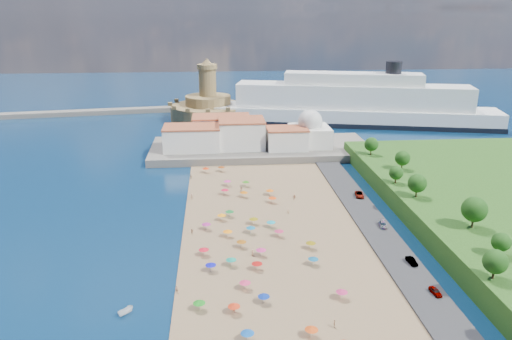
{
  "coord_description": "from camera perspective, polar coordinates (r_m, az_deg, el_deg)",
  "views": [
    {
      "loc": [
        -8.68,
        -125.51,
        57.28
      ],
      "look_at": [
        4.0,
        25.0,
        8.0
      ],
      "focal_mm": 35.0,
      "sensor_mm": 36.0,
      "label": 1
    }
  ],
  "objects": [
    {
      "name": "hillside_trees",
      "position": [
        141.09,
        19.87,
        -2.63
      ],
      "size": [
        13.84,
        108.13,
        7.93
      ],
      "color": "#382314",
      "rests_on": "hillside"
    },
    {
      "name": "beachgoers",
      "position": [
        131.69,
        -2.33,
        -7.18
      ],
      "size": [
        34.2,
        93.63,
        1.89
      ],
      "color": "tan",
      "rests_on": "beach"
    },
    {
      "name": "terrace",
      "position": [
        207.05,
        0.54,
        2.44
      ],
      "size": [
        90.0,
        36.0,
        3.0
      ],
      "primitive_type": "cube",
      "color": "#59544C",
      "rests_on": "ground"
    },
    {
      "name": "parked_cars",
      "position": [
        140.93,
        14.18,
        -5.89
      ],
      "size": [
        3.14,
        60.94,
        1.45
      ],
      "color": "gray",
      "rests_on": "promenade"
    },
    {
      "name": "jetty",
      "position": [
        240.18,
        -5.49,
        4.48
      ],
      "size": [
        18.0,
        70.0,
        2.4
      ],
      "primitive_type": "cube",
      "color": "#59544C",
      "rests_on": "ground"
    },
    {
      "name": "waterfront_buildings",
      "position": [
        205.27,
        -3.11,
        4.12
      ],
      "size": [
        57.0,
        29.0,
        11.0
      ],
      "color": "silver",
      "rests_on": "terrace"
    },
    {
      "name": "fortress",
      "position": [
        268.35,
        -5.48,
        7.12
      ],
      "size": [
        40.0,
        40.0,
        32.4
      ],
      "color": "#957C4A",
      "rests_on": "ground"
    },
    {
      "name": "domed_building",
      "position": [
        206.03,
        6.16,
        4.4
      ],
      "size": [
        16.0,
        16.0,
        15.0
      ],
      "color": "silver",
      "rests_on": "terrace"
    },
    {
      "name": "beach_parasols",
      "position": [
        124.24,
        -0.86,
        -8.28
      ],
      "size": [
        32.27,
        116.49,
        2.2
      ],
      "color": "gray",
      "rests_on": "beach"
    },
    {
      "name": "cruise_ship",
      "position": [
        260.91,
        10.87,
        7.2
      ],
      "size": [
        148.1,
        54.1,
        32.11
      ],
      "color": "black",
      "rests_on": "ground"
    },
    {
      "name": "ground",
      "position": [
        138.24,
        -0.79,
        -6.41
      ],
      "size": [
        700.0,
        700.0,
        0.0
      ],
      "primitive_type": "plane",
      "color": "#071938",
      "rests_on": "ground"
    },
    {
      "name": "breakwater",
      "position": [
        301.61,
        -24.48,
        5.75
      ],
      "size": [
        199.03,
        34.77,
        2.6
      ],
      "primitive_type": "cube",
      "rotation": [
        0.0,
        0.0,
        0.14
      ],
      "color": "#59544C",
      "rests_on": "ground"
    }
  ]
}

